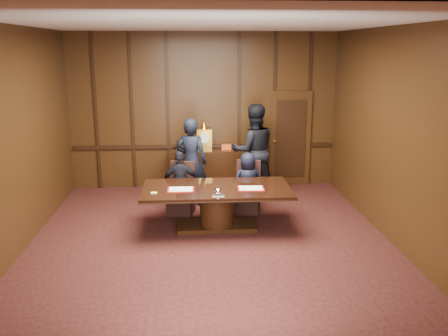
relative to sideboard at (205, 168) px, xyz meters
name	(u,v)px	position (x,y,z in m)	size (l,w,h in m)	color
room	(214,141)	(0.07, -3.12, 1.24)	(7.00, 7.04, 3.50)	black
sideboard	(205,168)	(0.00, 0.00, 0.00)	(1.60, 0.45, 1.54)	black
conference_table	(217,201)	(0.14, -2.50, 0.02)	(2.62, 1.32, 0.76)	black
folder_left	(181,190)	(-0.49, -2.60, 0.28)	(0.46, 0.34, 0.02)	#9C0E0E
folder_right	(251,188)	(0.73, -2.62, 0.28)	(0.47, 0.35, 0.02)	#9C0E0E
inkstand	(218,192)	(0.14, -2.95, 0.33)	(0.20, 0.14, 0.12)	white
notepad	(154,193)	(-0.94, -2.76, 0.28)	(0.10, 0.07, 0.01)	#EAE672
chair_left	(181,198)	(-0.51, -1.62, -0.19)	(0.57, 0.57, 0.99)	black
chair_right	(247,197)	(0.79, -1.62, -0.19)	(0.57, 0.57, 0.99)	black
signatory_left	(181,183)	(-0.51, -1.70, 0.14)	(0.73, 0.30, 1.25)	black
signatory_right	(248,183)	(0.79, -1.70, 0.12)	(0.59, 0.38, 1.21)	black
witness_left	(191,162)	(-0.30, -1.08, 0.41)	(0.65, 0.43, 1.79)	black
witness_right	(253,150)	(1.04, -0.58, 0.51)	(0.97, 0.76, 2.00)	black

